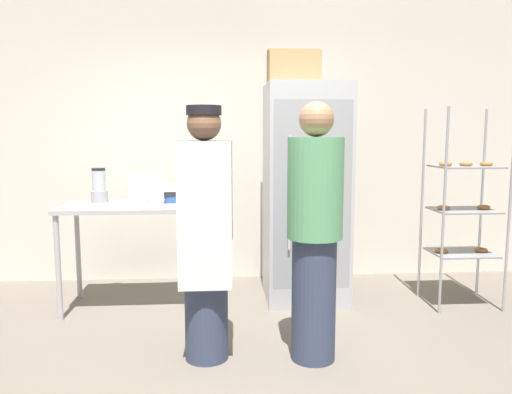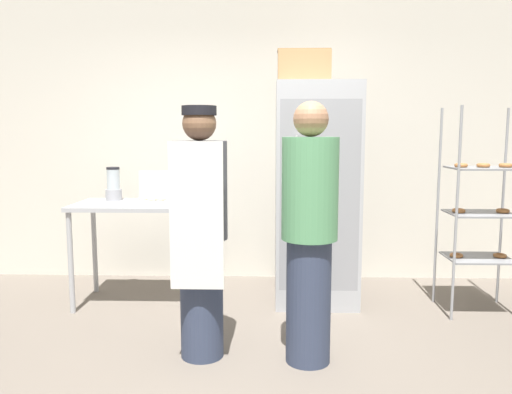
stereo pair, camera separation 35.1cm
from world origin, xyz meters
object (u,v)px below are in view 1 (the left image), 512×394
Objects in this scene: binder_stack at (181,193)px; person_baker at (205,231)px; refrigerator at (306,194)px; cardboard_storage_box at (294,67)px; person_customer at (315,231)px; baking_rack at (464,208)px; donut_box at (144,201)px; blender_pitcher at (99,187)px.

binder_stack is 1.24m from person_baker.
cardboard_storage_box is at bearing -174.90° from refrigerator.
binder_stack is 1.58m from person_customer.
baking_rack reaches higher than donut_box.
refrigerator reaches higher than baking_rack.
person_customer is (1.65, -1.27, -0.16)m from blender_pitcher.
donut_box is at bearing -36.20° from blender_pitcher.
cardboard_storage_box is at bearing -3.88° from binder_stack.
baking_rack is at bearing -7.00° from binder_stack.
refrigerator is at bearing -1.88° from blender_pitcher.
cardboard_storage_box is (0.97, -0.07, 1.08)m from binder_stack.
person_baker is (0.24, -1.22, -0.10)m from binder_stack.
person_customer is (-0.03, -1.20, -1.18)m from cardboard_storage_box.
baking_rack is 2.69m from donut_box.
refrigerator is 1.39m from donut_box.
person_baker reaches higher than donut_box.
refrigerator is at bearing 169.67° from baking_rack.
binder_stack is at bearing 126.54° from person_customer.
person_baker is (0.95, -1.22, -0.16)m from blender_pitcher.
binder_stack is at bearing 176.12° from cardboard_storage_box.
person_customer is at bearing -53.46° from binder_stack.
donut_box is 1.00× the size of blender_pitcher.
refrigerator reaches higher than person_customer.
cardboard_storage_box is at bearing 170.93° from baking_rack.
person_customer is at bearing -4.40° from person_baker.
donut_box is at bearing 119.81° from person_baker.
blender_pitcher is 0.18× the size of person_customer.
cardboard_storage_box is 0.27× the size of person_baker.
donut_box is (-2.69, -0.01, 0.09)m from baking_rack.
binder_stack is 1.45m from cardboard_storage_box.
donut_box is 0.90× the size of binder_stack.
blender_pitcher is 0.67× the size of cardboard_storage_box.
donut_box is 1.55m from person_customer.
refrigerator is at bearing 82.96° from person_customer.
refrigerator is 5.76× the size of binder_stack.
refrigerator reaches higher than person_baker.
baking_rack is at bearing 0.30° from donut_box.
blender_pitcher is at bearing 179.69° from binder_stack.
donut_box is 1.68m from cardboard_storage_box.
person_baker is at bearing -78.71° from binder_stack.
cardboard_storage_box is (-1.44, 0.23, 1.19)m from baking_rack.
cardboard_storage_box reaches higher than donut_box.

